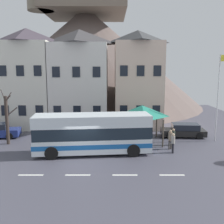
{
  "coord_description": "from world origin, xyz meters",
  "views": [
    {
      "loc": [
        2.18,
        -18.82,
        6.71
      ],
      "look_at": [
        2.2,
        4.56,
        2.86
      ],
      "focal_mm": 42.55,
      "sensor_mm": 36.0,
      "label": 1
    }
  ],
  "objects_px": {
    "public_bench": "(117,132)",
    "parked_car_01": "(183,130)",
    "pedestrian_02": "(173,142)",
    "townhouse_01": "(80,79)",
    "flagpole": "(219,92)",
    "hilltop_castle": "(86,54)",
    "bare_tree_01": "(7,119)",
    "pedestrian_03": "(170,138)",
    "pedestrian_01": "(173,136)",
    "townhouse_02": "(137,79)",
    "townhouse_00": "(28,79)",
    "transit_bus": "(92,134)",
    "pedestrian_00": "(141,136)",
    "bus_shelter": "(142,111)"
  },
  "relations": [
    {
      "from": "public_bench",
      "to": "parked_car_01",
      "type": "bearing_deg",
      "value": 0.7
    },
    {
      "from": "parked_car_01",
      "to": "pedestrian_02",
      "type": "bearing_deg",
      "value": 70.23
    },
    {
      "from": "townhouse_01",
      "to": "flagpole",
      "type": "bearing_deg",
      "value": -26.69
    },
    {
      "from": "hilltop_castle",
      "to": "bare_tree_01",
      "type": "xyz_separation_m",
      "value": [
        -4.57,
        -26.23,
        -7.04
      ]
    },
    {
      "from": "townhouse_01",
      "to": "public_bench",
      "type": "height_order",
      "value": "townhouse_01"
    },
    {
      "from": "pedestrian_03",
      "to": "flagpole",
      "type": "xyz_separation_m",
      "value": [
        4.86,
        2.61,
        3.57
      ]
    },
    {
      "from": "hilltop_castle",
      "to": "public_bench",
      "type": "distance_m",
      "value": 25.88
    },
    {
      "from": "pedestrian_01",
      "to": "townhouse_02",
      "type": "bearing_deg",
      "value": 105.98
    },
    {
      "from": "hilltop_castle",
      "to": "pedestrian_03",
      "type": "xyz_separation_m",
      "value": [
        9.61,
        -27.78,
        -8.34
      ]
    },
    {
      "from": "townhouse_00",
      "to": "parked_car_01",
      "type": "xyz_separation_m",
      "value": [
        16.65,
        -4.71,
        -4.91
      ]
    },
    {
      "from": "townhouse_01",
      "to": "transit_bus",
      "type": "distance_m",
      "value": 11.41
    },
    {
      "from": "hilltop_castle",
      "to": "transit_bus",
      "type": "bearing_deg",
      "value": -83.71
    },
    {
      "from": "hilltop_castle",
      "to": "transit_bus",
      "type": "height_order",
      "value": "hilltop_castle"
    },
    {
      "from": "pedestrian_01",
      "to": "pedestrian_02",
      "type": "height_order",
      "value": "pedestrian_02"
    },
    {
      "from": "public_bench",
      "to": "townhouse_00",
      "type": "bearing_deg",
      "value": 154.62
    },
    {
      "from": "townhouse_02",
      "to": "bare_tree_01",
      "type": "relative_size",
      "value": 2.27
    },
    {
      "from": "pedestrian_00",
      "to": "pedestrian_01",
      "type": "relative_size",
      "value": 0.96
    },
    {
      "from": "townhouse_00",
      "to": "pedestrian_00",
      "type": "distance_m",
      "value": 15.03
    },
    {
      "from": "pedestrian_00",
      "to": "hilltop_castle",
      "type": "bearing_deg",
      "value": 105.35
    },
    {
      "from": "townhouse_00",
      "to": "bare_tree_01",
      "type": "distance_m",
      "value": 7.98
    },
    {
      "from": "townhouse_02",
      "to": "bus_shelter",
      "type": "relative_size",
      "value": 3.06
    },
    {
      "from": "bus_shelter",
      "to": "bare_tree_01",
      "type": "bearing_deg",
      "value": -176.76
    },
    {
      "from": "pedestrian_02",
      "to": "parked_car_01",
      "type": "bearing_deg",
      "value": 66.46
    },
    {
      "from": "townhouse_02",
      "to": "townhouse_00",
      "type": "bearing_deg",
      "value": -175.96
    },
    {
      "from": "townhouse_00",
      "to": "public_bench",
      "type": "relative_size",
      "value": 6.49
    },
    {
      "from": "pedestrian_00",
      "to": "public_bench",
      "type": "distance_m",
      "value": 3.41
    },
    {
      "from": "bare_tree_01",
      "to": "parked_car_01",
      "type": "bearing_deg",
      "value": 8.88
    },
    {
      "from": "hilltop_castle",
      "to": "bus_shelter",
      "type": "relative_size",
      "value": 11.5
    },
    {
      "from": "pedestrian_02",
      "to": "public_bench",
      "type": "bearing_deg",
      "value": 130.76
    },
    {
      "from": "parked_car_01",
      "to": "transit_bus",
      "type": "bearing_deg",
      "value": 34.92
    },
    {
      "from": "pedestrian_01",
      "to": "bare_tree_01",
      "type": "bearing_deg",
      "value": 178.62
    },
    {
      "from": "bus_shelter",
      "to": "pedestrian_01",
      "type": "distance_m",
      "value": 3.56
    },
    {
      "from": "transit_bus",
      "to": "bus_shelter",
      "type": "bearing_deg",
      "value": 32.31
    },
    {
      "from": "public_bench",
      "to": "townhouse_01",
      "type": "bearing_deg",
      "value": 128.61
    },
    {
      "from": "hilltop_castle",
      "to": "pedestrian_02",
      "type": "height_order",
      "value": "hilltop_castle"
    },
    {
      "from": "townhouse_02",
      "to": "pedestrian_03",
      "type": "height_order",
      "value": "townhouse_02"
    },
    {
      "from": "townhouse_02",
      "to": "public_bench",
      "type": "bearing_deg",
      "value": -113.06
    },
    {
      "from": "pedestrian_02",
      "to": "pedestrian_03",
      "type": "xyz_separation_m",
      "value": [
        -0.0,
        0.99,
        0.1
      ]
    },
    {
      "from": "pedestrian_01",
      "to": "bare_tree_01",
      "type": "height_order",
      "value": "bare_tree_01"
    },
    {
      "from": "parked_car_01",
      "to": "flagpole",
      "type": "bearing_deg",
      "value": 154.04
    },
    {
      "from": "townhouse_00",
      "to": "pedestrian_02",
      "type": "bearing_deg",
      "value": -34.23
    },
    {
      "from": "pedestrian_03",
      "to": "public_bench",
      "type": "bearing_deg",
      "value": 137.02
    },
    {
      "from": "townhouse_01",
      "to": "bare_tree_01",
      "type": "xyz_separation_m",
      "value": [
        -5.58,
        -7.82,
        -3.25
      ]
    },
    {
      "from": "townhouse_02",
      "to": "bus_shelter",
      "type": "xyz_separation_m",
      "value": [
        -0.24,
        -7.48,
        -2.62
      ]
    },
    {
      "from": "pedestrian_02",
      "to": "flagpole",
      "type": "bearing_deg",
      "value": 36.54
    },
    {
      "from": "flagpole",
      "to": "public_bench",
      "type": "bearing_deg",
      "value": 171.19
    },
    {
      "from": "bare_tree_01",
      "to": "pedestrian_02",
      "type": "bearing_deg",
      "value": -10.17
    },
    {
      "from": "townhouse_00",
      "to": "pedestrian_03",
      "type": "xyz_separation_m",
      "value": [
        14.42,
        -8.82,
        -4.57
      ]
    },
    {
      "from": "flagpole",
      "to": "pedestrian_00",
      "type": "bearing_deg",
      "value": -169.57
    },
    {
      "from": "pedestrian_03",
      "to": "flagpole",
      "type": "height_order",
      "value": "flagpole"
    }
  ]
}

